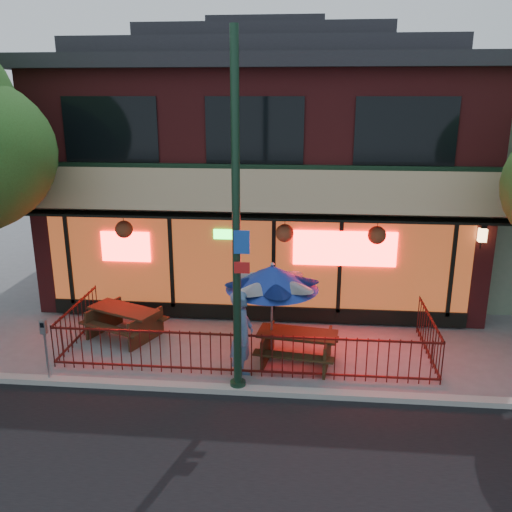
{
  "coord_description": "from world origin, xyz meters",
  "views": [
    {
      "loc": [
        1.3,
        -10.21,
        5.85
      ],
      "look_at": [
        0.15,
        2.0,
        2.17
      ],
      "focal_mm": 38.0,
      "sensor_mm": 36.0,
      "label": 1
    }
  ],
  "objects_px": {
    "street_light": "(236,243)",
    "patio_umbrella": "(272,277)",
    "picnic_table_left": "(124,318)",
    "pedestrian": "(242,336)",
    "parking_meter_near": "(45,341)",
    "picnic_table_right": "(297,343)"
  },
  "relations": [
    {
      "from": "street_light",
      "to": "picnic_table_right",
      "type": "bearing_deg",
      "value": 47.56
    },
    {
      "from": "street_light",
      "to": "parking_meter_near",
      "type": "distance_m",
      "value": 4.56
    },
    {
      "from": "picnic_table_right",
      "to": "pedestrian",
      "type": "relative_size",
      "value": 0.97
    },
    {
      "from": "parking_meter_near",
      "to": "pedestrian",
      "type": "bearing_deg",
      "value": 8.04
    },
    {
      "from": "picnic_table_left",
      "to": "pedestrian",
      "type": "xyz_separation_m",
      "value": [
        3.17,
        -1.79,
        0.5
      ]
    },
    {
      "from": "patio_umbrella",
      "to": "pedestrian",
      "type": "bearing_deg",
      "value": -122.68
    },
    {
      "from": "picnic_table_left",
      "to": "pedestrian",
      "type": "height_order",
      "value": "pedestrian"
    },
    {
      "from": "picnic_table_right",
      "to": "pedestrian",
      "type": "distance_m",
      "value": 1.48
    },
    {
      "from": "picnic_table_right",
      "to": "pedestrian",
      "type": "bearing_deg",
      "value": -145.66
    },
    {
      "from": "picnic_table_right",
      "to": "parking_meter_near",
      "type": "relative_size",
      "value": 1.36
    },
    {
      "from": "street_light",
      "to": "pedestrian",
      "type": "distance_m",
      "value": 2.22
    },
    {
      "from": "picnic_table_left",
      "to": "patio_umbrella",
      "type": "relative_size",
      "value": 0.92
    },
    {
      "from": "picnic_table_left",
      "to": "parking_meter_near",
      "type": "distance_m",
      "value": 2.55
    },
    {
      "from": "street_light",
      "to": "patio_umbrella",
      "type": "bearing_deg",
      "value": 66.78
    },
    {
      "from": "patio_umbrella",
      "to": "street_light",
      "type": "bearing_deg",
      "value": -113.22
    },
    {
      "from": "street_light",
      "to": "picnic_table_left",
      "type": "relative_size",
      "value": 3.25
    },
    {
      "from": "picnic_table_left",
      "to": "pedestrian",
      "type": "bearing_deg",
      "value": -29.47
    },
    {
      "from": "picnic_table_left",
      "to": "parking_meter_near",
      "type": "xyz_separation_m",
      "value": [
        -0.86,
        -2.36,
        0.46
      ]
    },
    {
      "from": "picnic_table_right",
      "to": "patio_umbrella",
      "type": "distance_m",
      "value": 1.62
    },
    {
      "from": "picnic_table_right",
      "to": "patio_umbrella",
      "type": "relative_size",
      "value": 0.82
    },
    {
      "from": "patio_umbrella",
      "to": "parking_meter_near",
      "type": "xyz_separation_m",
      "value": [
        -4.6,
        -1.46,
        -1.04
      ]
    },
    {
      "from": "pedestrian",
      "to": "parking_meter_near",
      "type": "distance_m",
      "value": 4.07
    }
  ]
}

